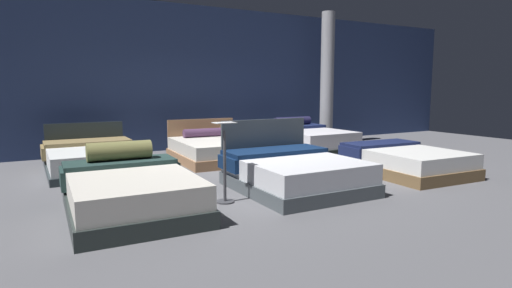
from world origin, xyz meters
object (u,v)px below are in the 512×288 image
at_px(bed_4, 217,150).
at_px(support_pillar, 327,79).
at_px(bed_1, 294,172).
at_px(price_sign, 225,172).
at_px(bed_0, 131,191).
at_px(bed_5, 307,140).
at_px(bed_3, 93,158).
at_px(bed_2, 405,161).

bearing_deg(bed_4, support_pillar, 17.60).
bearing_deg(bed_1, price_sign, -171.86).
height_order(bed_0, bed_5, bed_5).
bearing_deg(bed_5, bed_3, 177.99).
height_order(bed_2, bed_4, bed_4).
xyz_separation_m(bed_3, bed_4, (2.41, -0.13, -0.00)).
height_order(bed_5, price_sign, price_sign).
bearing_deg(bed_5, bed_2, -90.29).
xyz_separation_m(bed_2, price_sign, (-3.57, -0.15, 0.19)).
xyz_separation_m(bed_4, bed_5, (2.35, 0.03, 0.06)).
xyz_separation_m(bed_1, bed_4, (-0.01, 2.84, -0.03)).
bearing_deg(support_pillar, bed_0, -147.46).
bearing_deg(price_sign, bed_5, 40.58).
height_order(bed_3, bed_5, bed_3).
bearing_deg(bed_3, price_sign, -69.04).
distance_m(bed_2, price_sign, 3.58).
bearing_deg(bed_3, bed_1, -51.18).
distance_m(bed_0, bed_2, 4.75).
height_order(bed_4, support_pillar, support_pillar).
bearing_deg(bed_0, bed_1, 1.23).
bearing_deg(bed_4, bed_2, -48.33).
height_order(bed_3, bed_4, bed_3).
xyz_separation_m(bed_1, price_sign, (-1.20, -0.16, 0.16)).
distance_m(bed_3, bed_5, 4.76).
bearing_deg(bed_4, price_sign, -109.86).
bearing_deg(bed_5, bed_0, -149.60).
height_order(bed_2, price_sign, price_sign).
distance_m(bed_1, support_pillar, 5.57).
bearing_deg(bed_2, support_pillar, 73.89).
bearing_deg(support_pillar, price_sign, -140.43).
bearing_deg(bed_4, bed_5, 2.60).
bearing_deg(bed_4, bed_1, -87.99).
relative_size(bed_3, price_sign, 1.99).
bearing_deg(bed_5, support_pillar, 36.00).
distance_m(bed_5, price_sign, 4.66).
bearing_deg(price_sign, bed_2, 2.46).
xyz_separation_m(bed_1, bed_3, (-2.42, 2.97, -0.02)).
height_order(bed_0, support_pillar, support_pillar).
relative_size(bed_2, bed_3, 0.97).
relative_size(bed_0, bed_2, 1.03).
bearing_deg(bed_3, bed_0, -89.56).
bearing_deg(bed_0, price_sign, -6.72).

